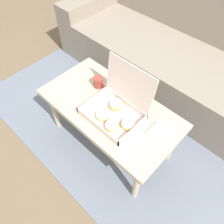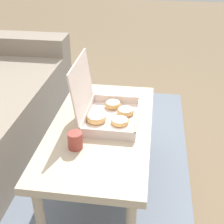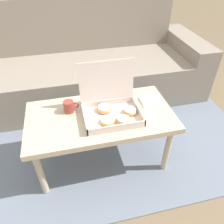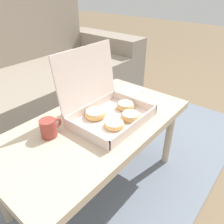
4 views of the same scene
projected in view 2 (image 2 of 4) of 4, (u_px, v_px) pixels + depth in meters
name	position (u px, v px, depth m)	size (l,w,h in m)	color
ground_plane	(78.00, 188.00, 1.90)	(12.00, 12.00, 0.00)	#756047
area_rug	(31.00, 182.00, 1.94)	(2.67, 1.96, 0.01)	slate
coffee_table	(101.00, 134.00, 1.68)	(1.01, 0.53, 0.46)	#C6B293
pastry_box	(105.00, 109.00, 1.69)	(0.38, 0.32, 0.34)	silver
coffee_mug	(75.00, 140.00, 1.47)	(0.11, 0.07, 0.08)	#993D33
napkin_stack	(101.00, 92.00, 1.98)	(0.13, 0.13, 0.02)	white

